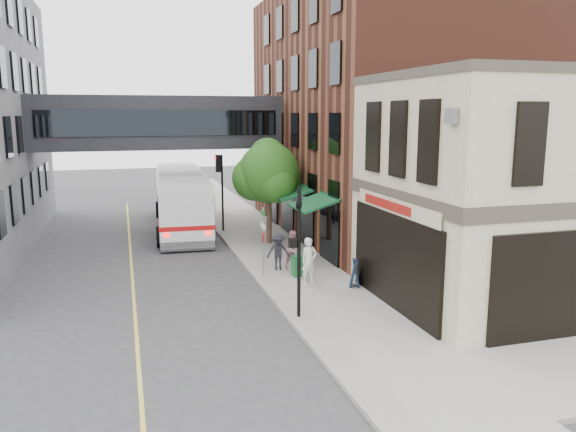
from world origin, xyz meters
TOP-DOWN VIEW (x-y plane):
  - ground at (0.00, 0.00)m, footprint 120.00×120.00m
  - sidewalk_main at (2.00, 14.00)m, footprint 4.00×60.00m
  - corner_building at (8.97, 2.00)m, footprint 10.19×8.12m
  - brick_building at (9.98, 15.00)m, footprint 13.76×18.00m
  - skyway_bridge at (-3.00, 18.00)m, footprint 14.00×3.18m
  - traffic_signal_near at (0.37, 2.00)m, footprint 0.44×0.22m
  - traffic_signal_far at (0.26, 17.00)m, footprint 0.53×0.28m
  - street_sign_pole at (0.39, 7.00)m, footprint 0.08×0.75m
  - street_tree at (2.19, 13.22)m, footprint 3.80×3.20m
  - lane_marking at (-5.00, 10.00)m, footprint 0.12×40.00m
  - bus at (-1.82, 18.98)m, footprint 3.65×12.93m
  - pedestrian_a at (1.94, 5.48)m, footprint 0.78×0.60m
  - pedestrian_b at (2.02, 7.96)m, footprint 1.01×0.90m
  - pedestrian_c at (1.29, 7.85)m, footprint 1.14×0.76m
  - newspaper_box at (1.82, 6.64)m, footprint 0.50×0.46m
  - sandwich_board at (3.60, 4.65)m, footprint 0.60×0.72m

SIDE VIEW (x-z plane):
  - ground at x=0.00m, z-range 0.00..0.00m
  - lane_marking at x=-5.00m, z-range 0.00..0.01m
  - sidewalk_main at x=2.00m, z-range 0.00..0.15m
  - newspaper_box at x=1.82m, z-range 0.15..1.05m
  - sandwich_board at x=3.60m, z-range 0.15..1.25m
  - pedestrian_c at x=1.29m, z-range 0.15..1.79m
  - pedestrian_b at x=2.02m, z-range 0.15..1.86m
  - pedestrian_a at x=1.94m, z-range 0.15..2.07m
  - bus at x=-1.82m, z-range 0.21..3.65m
  - street_sign_pole at x=0.39m, z-range 0.43..3.43m
  - traffic_signal_near at x=0.37m, z-range 0.68..5.28m
  - traffic_signal_far at x=0.26m, z-range 1.09..5.59m
  - street_tree at x=2.19m, z-range 1.11..6.71m
  - corner_building at x=8.97m, z-range -0.01..8.44m
  - skyway_bridge at x=-3.00m, z-range 5.00..8.00m
  - brick_building at x=9.98m, z-range -0.01..13.99m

